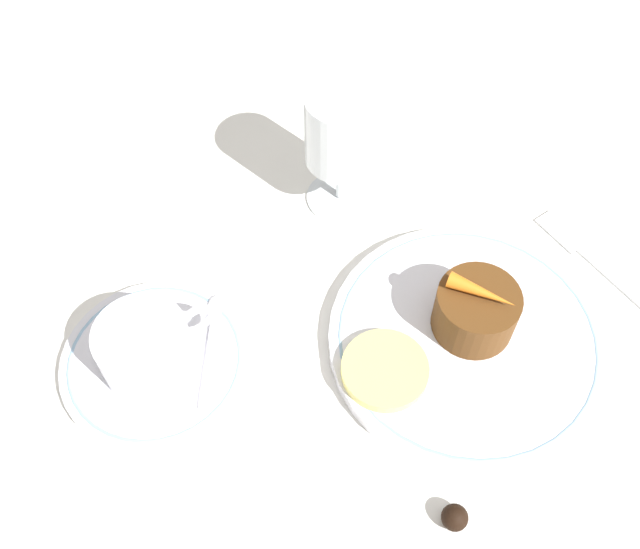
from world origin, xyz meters
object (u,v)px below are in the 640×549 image
dinner_plate (462,342)px  dessert_cake (476,311)px  fork (593,260)px  wine_glass (340,136)px  coffee_cup (145,347)px

dinner_plate → dessert_cake: bearing=27.1°
fork → dinner_plate: bearing=-178.6°
dinner_plate → wine_glass: size_ratio=1.79×
coffee_cup → wine_glass: wine_glass is taller
dinner_plate → wine_glass: (0.00, 0.20, 0.08)m
dinner_plate → dessert_cake: (0.02, 0.01, 0.03)m
wine_glass → dessert_cake: 0.20m
dinner_plate → wine_glass: wine_glass is taller
coffee_cup → fork: (0.40, -0.13, -0.03)m
dessert_cake → coffee_cup: bearing=154.4°
coffee_cup → fork: size_ratio=0.59×
wine_glass → dessert_cake: bearing=-86.1°
coffee_cup → wine_glass: size_ratio=0.78×
coffee_cup → wine_glass: (0.24, 0.07, 0.05)m
fork → dessert_cake: (-0.15, 0.00, 0.03)m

